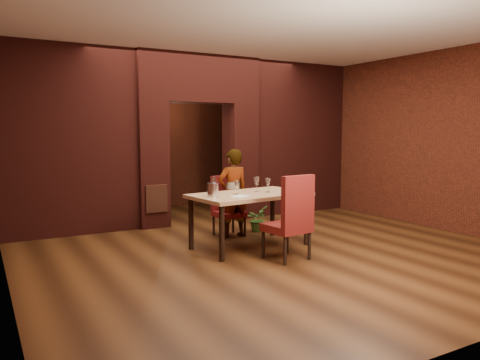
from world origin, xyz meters
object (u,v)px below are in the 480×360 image
object	(u,v)px
potted_plant	(257,219)
dining_table	(250,220)
wine_glass_a	(237,187)
wine_glass_b	(257,185)
wine_bucket	(213,190)
wine_glass_c	(268,185)
water_bottle	(214,185)
chair_far	(229,206)
person_seated	(233,193)
chair_near	(286,217)

from	to	relation	value
potted_plant	dining_table	bearing A→B (deg)	-126.92
wine_glass_a	wine_glass_b	world-z (taller)	wine_glass_b
dining_table	wine_bucket	bearing A→B (deg)	178.79
wine_glass_a	potted_plant	xyz separation A→B (m)	(0.92, 0.91, -0.71)
wine_glass_c	water_bottle	world-z (taller)	water_bottle
water_bottle	potted_plant	size ratio (longest dim) A/B	0.60
wine_glass_a	chair_far	bearing A→B (deg)	69.38
wine_bucket	wine_glass_c	bearing A→B (deg)	2.06
wine_glass_a	potted_plant	distance (m)	1.48
person_seated	wine_glass_b	size ratio (longest dim) A/B	6.42
chair_far	wine_bucket	bearing A→B (deg)	-131.60
dining_table	potted_plant	bearing A→B (deg)	46.23
wine_bucket	water_bottle	bearing A→B (deg)	60.82
wine_bucket	water_bottle	distance (m)	0.28
person_seated	wine_glass_c	xyz separation A→B (m)	(0.19, -0.78, 0.20)
wine_glass_c	wine_bucket	bearing A→B (deg)	-177.94
dining_table	chair_near	size ratio (longest dim) A/B	1.50
dining_table	person_seated	size ratio (longest dim) A/B	1.20
wine_glass_a	wine_glass_c	bearing A→B (deg)	-4.44
chair_far	wine_glass_b	bearing A→B (deg)	-85.93
potted_plant	chair_near	bearing A→B (deg)	-108.93
person_seated	potted_plant	size ratio (longest dim) A/B	3.37
dining_table	water_bottle	size ratio (longest dim) A/B	6.71
chair_near	wine_glass_c	xyz separation A→B (m)	(0.21, 0.79, 0.34)
chair_near	wine_glass_c	size ratio (longest dim) A/B	5.53
wine_glass_a	person_seated	bearing A→B (deg)	65.65
wine_bucket	potted_plant	xyz separation A→B (m)	(1.35, 0.99, -0.71)
person_seated	potted_plant	xyz separation A→B (m)	(0.59, 0.18, -0.52)
chair_far	chair_near	distance (m)	1.65
person_seated	wine_glass_a	world-z (taller)	person_seated
dining_table	wine_glass_a	distance (m)	0.56
wine_glass_a	dining_table	bearing A→B (deg)	-2.64
chair_near	wine_bucket	size ratio (longest dim) A/B	5.94
dining_table	wine_glass_b	world-z (taller)	wine_glass_b
person_seated	water_bottle	bearing A→B (deg)	43.13
chair_far	wine_glass_c	xyz separation A→B (m)	(0.22, -0.86, 0.43)
chair_far	person_seated	bearing A→B (deg)	-76.14
person_seated	wine_glass_c	bearing A→B (deg)	105.34
dining_table	wine_bucket	distance (m)	0.84
chair_near	wine_bucket	xyz separation A→B (m)	(-0.75, 0.76, 0.34)
water_bottle	chair_far	bearing A→B (deg)	46.93
dining_table	chair_near	bearing A→B (deg)	-90.20
wine_glass_a	water_bottle	xyz separation A→B (m)	(-0.30, 0.17, 0.03)
wine_bucket	wine_glass_a	bearing A→B (deg)	9.83
chair_far	wine_glass_b	size ratio (longest dim) A/B	4.41
dining_table	chair_far	xyz separation A→B (m)	(0.09, 0.83, 0.09)
wine_glass_c	chair_near	bearing A→B (deg)	-104.65
dining_table	wine_glass_c	world-z (taller)	wine_glass_c
wine_glass_b	potted_plant	xyz separation A→B (m)	(0.53, 0.85, -0.72)
wine_glass_a	potted_plant	size ratio (longest dim) A/B	0.46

